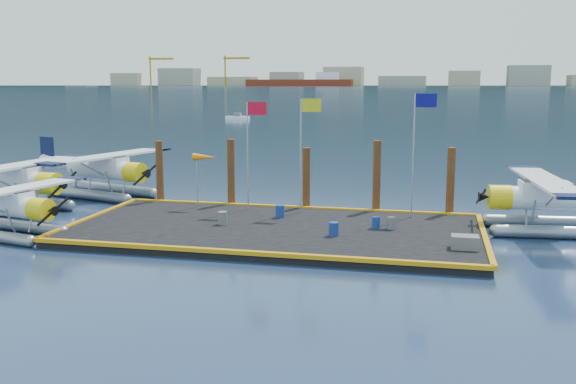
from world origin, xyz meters
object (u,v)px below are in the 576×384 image
Objects in this scene: seaplane_a at (7,209)px; flagpole_blue at (418,137)px; piling_4 at (450,184)px; drum_1 at (334,229)px; seaplane_c at (105,172)px; piling_3 at (377,179)px; windsock at (205,158)px; drum_2 at (376,222)px; piling_0 at (160,174)px; drum_0 at (223,218)px; crate at (465,242)px; flagpole_yellow at (304,138)px; drum_4 at (391,223)px; drum_5 at (280,211)px; flagpole_red at (251,139)px; piling_2 at (306,181)px; piling_1 at (231,175)px; seaplane_d at (552,202)px; seaplane_b at (14,184)px.

flagpole_blue is (19.36, 7.12, 3.30)m from seaplane_a.
seaplane_a is at bearing -157.61° from piling_4.
seaplane_c is at bearing 151.90° from drum_1.
windsock is at bearing -170.47° from piling_3.
drum_1 is at bearing -129.09° from piling_4.
piling_3 is (-0.41, 4.58, 1.47)m from drum_2.
drum_1 is 13.44m from piling_0.
seaplane_c reaches higher than drum_0.
flagpole_yellow reaches higher than crate.
flagpole_yellow is at bearing 148.81° from drum_4.
drum_5 is (-5.92, 1.37, 0.04)m from drum_4.
flagpole_yellow is at bearing 0.00° from flagpole_red.
drum_2 is at bearing -46.08° from piling_2.
crate is (4.09, -3.10, 0.01)m from drum_2.
drum_0 is at bearing -131.22° from flagpole_yellow.
drum_1 is at bearing -141.18° from drum_4.
flagpole_red reaches higher than crate.
piling_0 is (-8.22, 3.22, 1.27)m from drum_5.
drum_1 is 9.89m from windsock.
piling_3 is (13.00, 0.00, 0.15)m from piling_0.
drum_2 is at bearing -35.30° from flagpole_yellow.
piling_4 reaches higher than drum_1.
flagpole_blue is 11.12m from piling_1.
windsock is at bearing -24.73° from piling_0.
seaplane_c is at bearing 75.41° from seaplane_d.
piling_0 is 9.00m from piling_2.
flagpole_yellow reaches higher than piling_1.
seaplane_c reaches higher than seaplane_d.
seaplane_d is 17.53m from piling_1.
piling_3 reaches higher than drum_0.
seaplane_b is at bearing -171.78° from windsock.
piling_4 reaches higher than drum_5.
piling_3 is (8.50, 0.00, 0.05)m from piling_1.
seaplane_a is 15.46m from flagpole_yellow.
seaplane_d is 7.40m from flagpole_blue.
drum_1 is at bearing -44.90° from drum_5.
seaplane_b is 11.43m from windsock.
seaplane_a is 12.31m from piling_1.
flagpole_blue reaches higher than piling_4.
piling_3 is at bearing 0.00° from piling_1.
piling_1 is (9.37, -2.20, 0.47)m from seaplane_c.
flagpole_blue is (6.97, 1.62, 3.96)m from drum_5.
drum_0 is 7.66m from drum_2.
piling_3 is at bearing 22.85° from flagpole_yellow.
drum_4 is 11.36m from windsock.
drum_2 is (21.13, -1.36, -0.94)m from seaplane_b.
piling_3 reaches higher than piling_1.
drum_0 is 12.54m from piling_4.
flagpole_yellow reaches higher than drum_1.
seaplane_c is at bearing 161.08° from flagpole_red.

